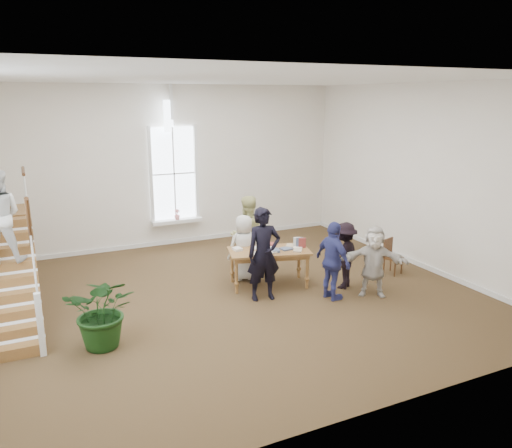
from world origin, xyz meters
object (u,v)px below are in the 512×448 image
person_yellow (247,234)px  library_table (269,254)px  floor_plant (104,311)px  elderly_woman (244,248)px  side_chair (391,255)px  police_officer (264,254)px  woman_cluster_a (333,261)px  woman_cluster_c (374,261)px  woman_cluster_b (344,255)px

person_yellow → library_table: bearing=79.7°
person_yellow → floor_plant: (-3.76, -2.47, -0.28)m
elderly_woman → side_chair: bearing=167.5°
library_table → police_officer: 0.83m
woman_cluster_a → woman_cluster_c: 0.92m
person_yellow → woman_cluster_a: person_yellow is taller
floor_plant → side_chair: (6.85, 0.85, -0.19)m
woman_cluster_a → woman_cluster_c: bearing=-109.7°
library_table → police_officer: (-0.46, -0.65, 0.24)m
floor_plant → side_chair: 6.90m
person_yellow → woman_cluster_c: size_ratio=1.22×
library_table → person_yellow: size_ratio=1.04×
woman_cluster_c → floor_plant: size_ratio=1.17×
person_yellow → side_chair: (3.08, -1.62, -0.47)m
person_yellow → woman_cluster_c: person_yellow is taller
elderly_woman → woman_cluster_c: (2.10, -2.07, -0.00)m
woman_cluster_c → side_chair: woman_cluster_c is taller
woman_cluster_a → woman_cluster_c: size_ratio=1.09×
police_officer → woman_cluster_b: 1.93m
police_officer → woman_cluster_a: 1.45m
woman_cluster_a → floor_plant: (-4.67, -0.11, -0.18)m
floor_plant → library_table: bearing=19.8°
library_table → person_yellow: bearing=107.4°
police_officer → woman_cluster_a: bearing=-18.8°
person_yellow → woman_cluster_b: (1.50, -1.92, -0.19)m
person_yellow → woman_cluster_b: bearing=114.9°
woman_cluster_a → side_chair: woman_cluster_a is taller
police_officer → side_chair: 3.52m
woman_cluster_c → woman_cluster_b: bearing=149.6°
woman_cluster_a → woman_cluster_b: woman_cluster_a is taller
elderly_woman → woman_cluster_c: size_ratio=1.00×
woman_cluster_b → side_chair: bearing=157.7°
elderly_woman → side_chair: 3.58m
woman_cluster_a → floor_plant: woman_cluster_a is taller
elderly_woman → person_yellow: (0.30, 0.50, 0.17)m
library_table → side_chair: 3.08m
woman_cluster_a → person_yellow: bearing=13.7°
elderly_woman → woman_cluster_b: size_ratio=1.03×
woman_cluster_b → woman_cluster_a: bearing=3.8°
woman_cluster_a → woman_cluster_c: woman_cluster_a is taller
woman_cluster_b → elderly_woman: bearing=-71.2°
person_yellow → woman_cluster_a: 2.54m
elderly_woman → woman_cluster_a: woman_cluster_a is taller
elderly_woman → person_yellow: person_yellow is taller
library_table → side_chair: (3.03, -0.52, -0.29)m
elderly_woman → woman_cluster_c: elderly_woman is taller
police_officer → floor_plant: 3.46m
side_chair → person_yellow: bearing=134.0°
elderly_woman → side_chair: elderly_woman is taller
police_officer → floor_plant: size_ratio=1.50×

